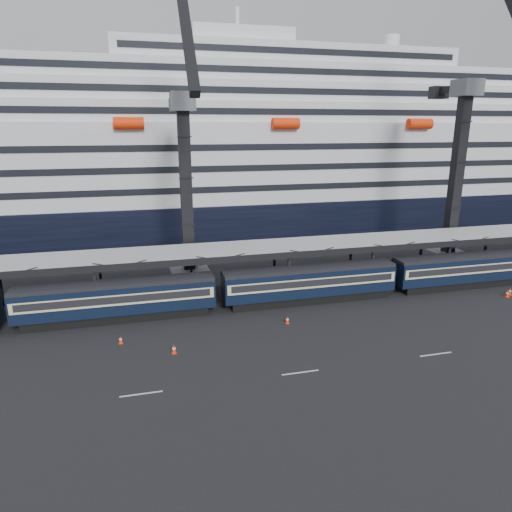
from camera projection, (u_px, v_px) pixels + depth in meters
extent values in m
plane|color=black|center=(428.00, 332.00, 42.36)|extent=(260.00, 260.00, 0.00)
cube|color=beige|center=(141.00, 394.00, 32.48)|extent=(3.00, 0.15, 0.02)
cube|color=beige|center=(300.00, 372.00, 35.32)|extent=(3.00, 0.15, 0.02)
cube|color=beige|center=(436.00, 354.00, 38.15)|extent=(3.00, 0.15, 0.02)
cube|color=black|center=(119.00, 315.00, 44.94)|extent=(17.48, 2.40, 0.90)
cube|color=black|center=(117.00, 298.00, 44.45)|extent=(19.00, 2.80, 2.70)
cube|color=beige|center=(117.00, 295.00, 44.37)|extent=(18.62, 2.92, 1.05)
cube|color=black|center=(117.00, 295.00, 44.35)|extent=(17.86, 2.98, 0.70)
cube|color=black|center=(116.00, 284.00, 44.04)|extent=(19.00, 2.50, 0.35)
cube|color=black|center=(309.00, 297.00, 49.67)|extent=(17.48, 2.40, 0.90)
cube|color=black|center=(310.00, 282.00, 49.18)|extent=(19.00, 2.80, 2.70)
cube|color=beige|center=(310.00, 279.00, 49.10)|extent=(18.62, 2.92, 1.05)
cube|color=black|center=(310.00, 279.00, 49.08)|extent=(17.86, 2.98, 0.70)
cube|color=black|center=(310.00, 268.00, 48.77)|extent=(19.00, 2.50, 0.35)
cube|color=black|center=(467.00, 282.00, 54.40)|extent=(17.48, 2.40, 0.90)
cube|color=black|center=(469.00, 268.00, 53.91)|extent=(19.00, 2.80, 2.70)
cube|color=beige|center=(469.00, 266.00, 53.83)|extent=(18.62, 2.92, 1.05)
cube|color=black|center=(469.00, 265.00, 53.81)|extent=(17.86, 2.98, 0.70)
cube|color=black|center=(470.00, 256.00, 53.50)|extent=(19.00, 2.50, 0.35)
cube|color=#9EA1A7|center=(362.00, 240.00, 53.94)|extent=(130.00, 6.00, 0.25)
cube|color=black|center=(374.00, 249.00, 51.22)|extent=(130.00, 0.25, 0.70)
cube|color=black|center=(351.00, 237.00, 56.82)|extent=(130.00, 0.25, 0.70)
cube|color=black|center=(0.00, 282.00, 47.83)|extent=(0.25, 0.25, 5.40)
cube|color=black|center=(96.00, 291.00, 44.97)|extent=(0.25, 0.25, 5.40)
cube|color=black|center=(100.00, 274.00, 50.19)|extent=(0.25, 0.25, 5.40)
cube|color=black|center=(197.00, 283.00, 47.34)|extent=(0.25, 0.25, 5.40)
cube|color=black|center=(191.00, 268.00, 52.56)|extent=(0.25, 0.25, 5.40)
cube|color=black|center=(289.00, 276.00, 49.70)|extent=(0.25, 0.25, 5.40)
cube|color=black|center=(274.00, 262.00, 54.92)|extent=(0.25, 0.25, 5.40)
cube|color=black|center=(372.00, 269.00, 52.07)|extent=(0.25, 0.25, 5.40)
cube|color=black|center=(351.00, 256.00, 57.29)|extent=(0.25, 0.25, 5.40)
cube|color=black|center=(448.00, 263.00, 54.43)|extent=(0.25, 0.25, 5.40)
cube|color=black|center=(421.00, 251.00, 59.65)|extent=(0.25, 0.25, 5.40)
cube|color=black|center=(486.00, 246.00, 62.02)|extent=(0.25, 0.25, 5.40)
cube|color=black|center=(281.00, 210.00, 84.30)|extent=(200.00, 28.00, 7.00)
cube|color=white|center=(282.00, 158.00, 81.70)|extent=(190.00, 26.88, 12.00)
cube|color=white|center=(283.00, 114.00, 79.65)|extent=(160.00, 24.64, 3.00)
cube|color=black|center=(308.00, 112.00, 68.12)|extent=(153.60, 0.12, 0.90)
cube|color=white|center=(283.00, 96.00, 78.83)|extent=(124.00, 21.84, 3.00)
cube|color=black|center=(305.00, 91.00, 68.60)|extent=(119.04, 0.12, 0.90)
cube|color=white|center=(284.00, 77.00, 78.01)|extent=(90.00, 19.04, 3.00)
cube|color=black|center=(303.00, 71.00, 69.09)|extent=(86.40, 0.12, 0.90)
cube|color=white|center=(284.00, 58.00, 77.19)|extent=(56.00, 16.24, 3.00)
cube|color=black|center=(300.00, 51.00, 69.58)|extent=(53.76, 0.12, 0.90)
cube|color=white|center=(237.00, 40.00, 74.62)|extent=(16.00, 12.00, 2.50)
cylinder|color=white|center=(391.00, 44.00, 81.10)|extent=(2.80, 2.80, 3.00)
cylinder|color=#FF3108|center=(129.00, 123.00, 60.88)|extent=(4.00, 1.60, 1.60)
cylinder|color=#FF3108|center=(286.00, 124.00, 66.08)|extent=(4.00, 1.60, 1.60)
cylinder|color=#FF3108|center=(420.00, 124.00, 71.28)|extent=(4.00, 1.60, 1.60)
cube|color=#505358|center=(190.00, 276.00, 55.07)|extent=(4.50, 4.50, 2.00)
cube|color=black|center=(186.00, 193.00, 52.34)|extent=(1.30, 1.30, 18.00)
cube|color=#505358|center=(182.00, 102.00, 49.61)|extent=(2.60, 3.20, 2.00)
cube|color=black|center=(185.00, 20.00, 42.33)|extent=(0.90, 12.26, 14.37)
cube|color=black|center=(180.00, 103.00, 51.96)|extent=(0.90, 5.04, 0.90)
cube|color=black|center=(178.00, 105.00, 54.36)|extent=(2.20, 1.60, 1.60)
cube|color=#505358|center=(447.00, 258.00, 62.42)|extent=(4.50, 4.50, 2.00)
cube|color=black|center=(456.00, 177.00, 59.41)|extent=(1.30, 1.30, 20.00)
cube|color=#505358|center=(467.00, 88.00, 56.41)|extent=(2.60, 3.20, 2.00)
cube|color=black|center=(452.00, 90.00, 59.02)|extent=(0.90, 5.60, 0.90)
cube|color=black|center=(439.00, 93.00, 61.68)|extent=(2.20, 1.60, 1.60)
cube|color=#FF3108|center=(121.00, 343.00, 40.07)|extent=(0.37, 0.37, 0.04)
cone|color=#FF3108|center=(121.00, 339.00, 39.97)|extent=(0.31, 0.31, 0.71)
cylinder|color=white|center=(121.00, 339.00, 39.97)|extent=(0.27, 0.27, 0.12)
cube|color=#FF3108|center=(174.00, 353.00, 38.34)|extent=(0.42, 0.42, 0.04)
cone|color=#FF3108|center=(174.00, 348.00, 38.23)|extent=(0.35, 0.35, 0.79)
cylinder|color=white|center=(174.00, 348.00, 38.23)|extent=(0.30, 0.30, 0.13)
cube|color=#FF3108|center=(287.00, 323.00, 44.16)|extent=(0.39, 0.39, 0.04)
cone|color=#FF3108|center=(287.00, 319.00, 44.06)|extent=(0.33, 0.33, 0.74)
cylinder|color=white|center=(287.00, 319.00, 44.06)|extent=(0.28, 0.28, 0.12)
cube|color=#FF3108|center=(507.00, 297.00, 51.03)|extent=(0.42, 0.42, 0.04)
cone|color=#FF3108|center=(507.00, 293.00, 50.91)|extent=(0.35, 0.35, 0.79)
cylinder|color=white|center=(507.00, 293.00, 50.91)|extent=(0.30, 0.30, 0.13)
cube|color=#FF3108|center=(509.00, 295.00, 51.67)|extent=(0.43, 0.43, 0.05)
cone|color=#FF3108|center=(510.00, 291.00, 51.56)|extent=(0.36, 0.36, 0.81)
cylinder|color=white|center=(510.00, 291.00, 51.56)|extent=(0.31, 0.31, 0.14)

